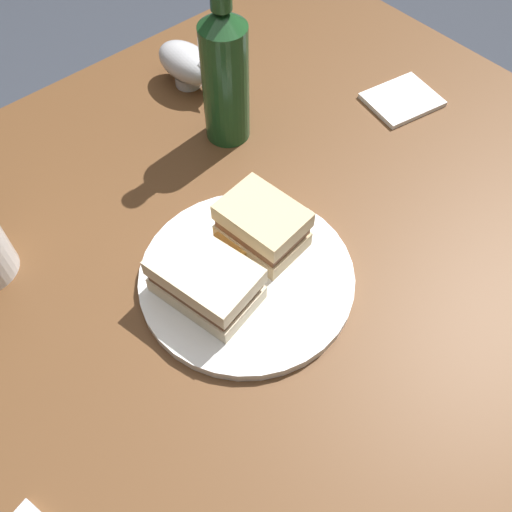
{
  "coord_description": "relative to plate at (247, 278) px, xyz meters",
  "views": [
    {
      "loc": [
        -0.28,
        -0.3,
        1.35
      ],
      "look_at": [
        -0.02,
        -0.01,
        0.79
      ],
      "focal_mm": 38.99,
      "sensor_mm": 36.0,
      "label": 1
    }
  ],
  "objects": [
    {
      "name": "sandwich_half_left",
      "position": [
        0.05,
        0.03,
        0.04
      ],
      "size": [
        0.09,
        0.11,
        0.06
      ],
      "color": "#CCB284",
      "rests_on": "plate"
    },
    {
      "name": "ground_plane",
      "position": [
        0.04,
        0.01,
        -0.76
      ],
      "size": [
        6.0,
        6.0,
        0.0
      ],
      "primitive_type": "plane",
      "color": "#333842"
    },
    {
      "name": "potato_wedge_middle",
      "position": [
        0.01,
        0.04,
        0.02
      ],
      "size": [
        0.03,
        0.04,
        0.02
      ],
      "primitive_type": "cube",
      "rotation": [
        0.0,
        0.0,
        1.42
      ],
      "color": "#AD702D",
      "rests_on": "plate"
    },
    {
      "name": "potato_wedge_left_edge",
      "position": [
        -0.02,
        0.07,
        0.02
      ],
      "size": [
        0.02,
        0.05,
        0.02
      ],
      "primitive_type": "cube",
      "rotation": [
        0.0,
        0.0,
        4.71
      ],
      "color": "#B77F33",
      "rests_on": "plate"
    },
    {
      "name": "cider_bottle",
      "position": [
        0.15,
        0.22,
        0.1
      ],
      "size": [
        0.07,
        0.07,
        0.27
      ],
      "color": "#19421E",
      "rests_on": "dining_table"
    },
    {
      "name": "sandwich_half_right",
      "position": [
        -0.05,
        0.01,
        0.04
      ],
      "size": [
        0.1,
        0.14,
        0.06
      ],
      "color": "beige",
      "rests_on": "plate"
    },
    {
      "name": "gravy_boat",
      "position": [
        0.18,
        0.36,
        0.03
      ],
      "size": [
        0.07,
        0.13,
        0.07
      ],
      "color": "#B7B7BC",
      "rests_on": "dining_table"
    },
    {
      "name": "napkin",
      "position": [
        0.41,
        0.09,
        -0.0
      ],
      "size": [
        0.12,
        0.11,
        0.01
      ],
      "primitive_type": "cube",
      "rotation": [
        0.0,
        0.0,
        -0.19
      ],
      "color": "white",
      "rests_on": "dining_table"
    },
    {
      "name": "dining_table",
      "position": [
        0.04,
        0.01,
        -0.39
      ],
      "size": [
        1.14,
        1.0,
        0.76
      ],
      "primitive_type": "cube",
      "color": "brown",
      "rests_on": "ground"
    },
    {
      "name": "potato_wedge_front",
      "position": [
        0.02,
        0.03,
        0.02
      ],
      "size": [
        0.05,
        0.03,
        0.02
      ],
      "primitive_type": "cube",
      "rotation": [
        0.0,
        0.0,
        0.03
      ],
      "color": "#B77F33",
      "rests_on": "plate"
    },
    {
      "name": "plate",
      "position": [
        0.0,
        0.0,
        0.0
      ],
      "size": [
        0.27,
        0.27,
        0.01
      ],
      "primitive_type": "cylinder",
      "color": "white",
      "rests_on": "dining_table"
    },
    {
      "name": "potato_wedge_back",
      "position": [
        -0.02,
        0.02,
        0.02
      ],
      "size": [
        0.03,
        0.05,
        0.02
      ],
      "primitive_type": "cube",
      "rotation": [
        0.0,
        0.0,
        4.39
      ],
      "color": "gold",
      "rests_on": "plate"
    }
  ]
}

